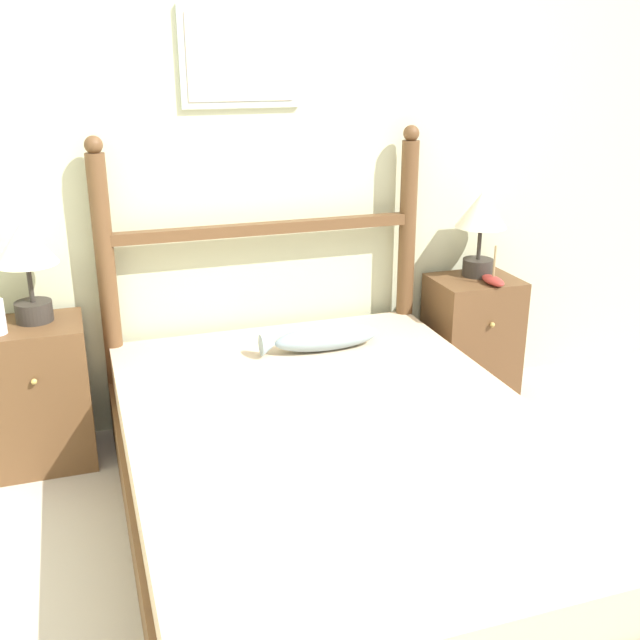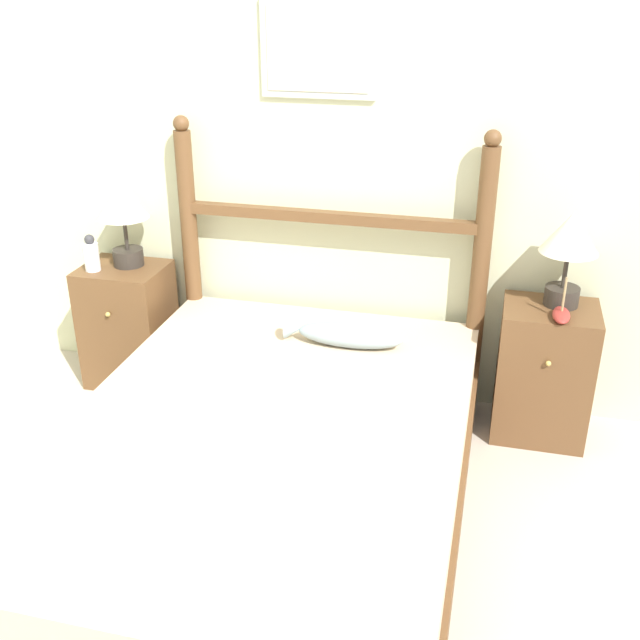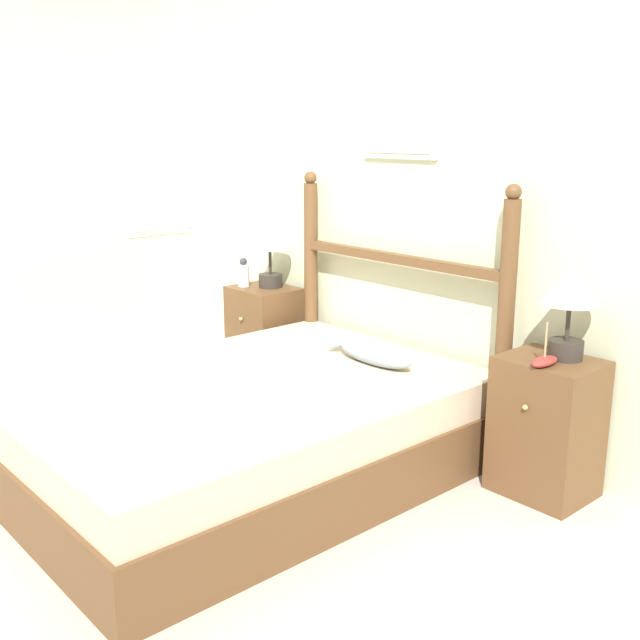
# 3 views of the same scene
# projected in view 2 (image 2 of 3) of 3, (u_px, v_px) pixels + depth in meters

# --- Properties ---
(ground_plane) EXTENTS (16.00, 16.00, 0.00)m
(ground_plane) POSITION_uv_depth(u_px,v_px,m) (188.00, 633.00, 2.43)
(ground_plane) COLOR #B7AD9E
(wall_back) EXTENTS (6.40, 0.08, 2.55)m
(wall_back) POSITION_uv_depth(u_px,v_px,m) (318.00, 135.00, 3.41)
(wall_back) COLOR beige
(wall_back) RESTS_ON ground_plane
(bed) EXTENTS (1.48, 2.10, 0.45)m
(bed) POSITION_uv_depth(u_px,v_px,m) (267.00, 471.00, 2.85)
(bed) COLOR brown
(bed) RESTS_ON ground_plane
(headboard) EXTENTS (1.48, 0.08, 1.36)m
(headboard) POSITION_uv_depth(u_px,v_px,m) (329.00, 259.00, 3.53)
(headboard) COLOR brown
(headboard) RESTS_ON ground_plane
(nightstand_left) EXTENTS (0.41, 0.37, 0.63)m
(nightstand_left) POSITION_uv_depth(u_px,v_px,m) (129.00, 325.00, 3.83)
(nightstand_left) COLOR brown
(nightstand_left) RESTS_ON ground_plane
(nightstand_right) EXTENTS (0.41, 0.37, 0.63)m
(nightstand_right) POSITION_uv_depth(u_px,v_px,m) (543.00, 372.00, 3.37)
(nightstand_right) COLOR brown
(nightstand_right) RESTS_ON ground_plane
(table_lamp_left) EXTENTS (0.25, 0.25, 0.42)m
(table_lamp_left) POSITION_uv_depth(u_px,v_px,m) (123.00, 209.00, 3.60)
(table_lamp_left) COLOR #2D2823
(table_lamp_left) RESTS_ON nightstand_left
(table_lamp_right) EXTENTS (0.25, 0.25, 0.42)m
(table_lamp_right) POSITION_uv_depth(u_px,v_px,m) (569.00, 243.00, 3.15)
(table_lamp_right) COLOR #2D2823
(table_lamp_right) RESTS_ON nightstand_right
(bottle) EXTENTS (0.07, 0.07, 0.18)m
(bottle) POSITION_uv_depth(u_px,v_px,m) (91.00, 255.00, 3.62)
(bottle) COLOR white
(bottle) RESTS_ON nightstand_left
(model_boat) EXTENTS (0.07, 0.17, 0.19)m
(model_boat) POSITION_uv_depth(u_px,v_px,m) (561.00, 314.00, 3.13)
(model_boat) COLOR maroon
(model_boat) RESTS_ON nightstand_right
(fish_pillow) EXTENTS (0.53, 0.14, 0.10)m
(fish_pillow) POSITION_uv_depth(u_px,v_px,m) (346.00, 335.00, 3.29)
(fish_pillow) COLOR #8499A3
(fish_pillow) RESTS_ON bed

